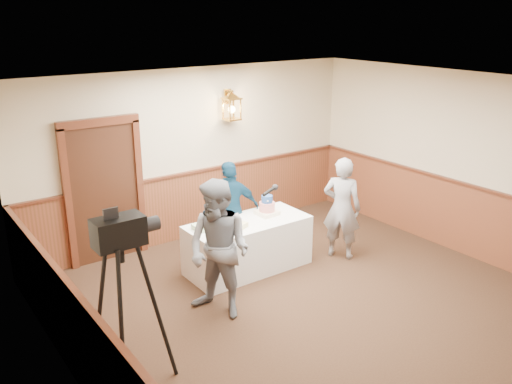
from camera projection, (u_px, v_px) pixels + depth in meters
The scene contains 10 objects.
ground at pixel (342, 323), 6.62m from camera, with size 7.00×7.00×0.00m, color #311D13.
room_shell at pixel (319, 197), 6.45m from camera, with size 6.02×7.02×2.81m.
display_table at pixel (248, 245), 7.91m from camera, with size 1.80×0.80×0.75m, color white.
tiered_cake at pixel (267, 207), 8.02m from camera, with size 0.30×0.30×0.30m.
sheet_cake_yellow at pixel (234, 226), 7.52m from camera, with size 0.34×0.26×0.07m, color #ECDE8D.
sheet_cake_green at pixel (205, 227), 7.51m from camera, with size 0.31×0.25×0.07m, color #B2DA9A.
interviewer at pixel (219, 250), 6.56m from camera, with size 1.60×1.04×1.75m.
baker at pixel (342, 208), 8.19m from camera, with size 0.58×0.38×1.59m, color gray.
assistant_p at pixel (231, 211), 8.14m from camera, with size 0.90×0.38×1.54m, color #103550.
tv_camera_rig at pixel (126, 319), 5.15m from camera, with size 0.73×0.69×1.88m.
Camera 1 is at (-4.23, -4.06, 3.63)m, focal length 38.00 mm.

